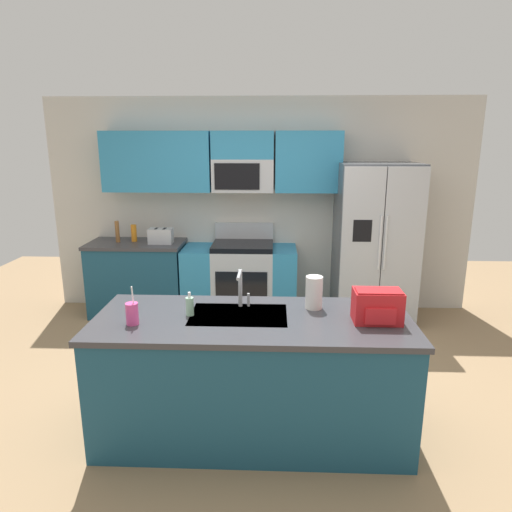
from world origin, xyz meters
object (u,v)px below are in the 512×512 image
object	(u,v)px
toaster	(161,236)
pepper_mill	(117,232)
bottle_orange	(134,233)
sink_faucet	(241,286)
soap_dispenser	(190,306)
range_oven	(240,280)
drink_cup_pink	(132,313)
refrigerator	(375,244)
paper_towel_roll	(314,292)
backpack	(377,305)

from	to	relation	value
toaster	pepper_mill	world-z (taller)	pepper_mill
bottle_orange	sink_faucet	world-z (taller)	sink_faucet
sink_faucet	soap_dispenser	bearing A→B (deg)	-154.45
range_oven	soap_dispenser	xyz separation A→B (m)	(-0.18, -2.32, 0.53)
range_oven	drink_cup_pink	bearing A→B (deg)	-102.01
sink_faucet	range_oven	bearing A→B (deg)	94.56
sink_faucet	soap_dispenser	xyz separation A→B (m)	(-0.35, -0.17, -0.10)
refrigerator	drink_cup_pink	xyz separation A→B (m)	(-2.12, -2.42, 0.05)
sink_faucet	paper_towel_roll	world-z (taller)	sink_faucet
range_oven	drink_cup_pink	distance (m)	2.60
sink_faucet	paper_towel_roll	bearing A→B (deg)	1.18
refrigerator	paper_towel_roll	size ratio (longest dim) A/B	7.71
soap_dispenser	drink_cup_pink	bearing A→B (deg)	-153.74
refrigerator	sink_faucet	size ratio (longest dim) A/B	6.56
toaster	bottle_orange	xyz separation A→B (m)	(-0.35, 0.10, 0.01)
refrigerator	sink_faucet	world-z (taller)	refrigerator
soap_dispenser	backpack	size ratio (longest dim) A/B	0.53
refrigerator	sink_faucet	distance (m)	2.52
range_oven	drink_cup_pink	size ratio (longest dim) A/B	5.07
drink_cup_pink	soap_dispenser	xyz separation A→B (m)	(0.35, 0.17, -0.01)
paper_towel_roll	bottle_orange	bearing A→B (deg)	132.35
toaster	sink_faucet	world-z (taller)	sink_faucet
bottle_orange	backpack	bearing A→B (deg)	-45.40
soap_dispenser	pepper_mill	bearing A→B (deg)	119.32
toaster	drink_cup_pink	size ratio (longest dim) A/B	1.04
refrigerator	pepper_mill	xyz separation A→B (m)	(-3.06, 0.07, 0.10)
soap_dispenser	paper_towel_roll	xyz separation A→B (m)	(0.88, 0.18, 0.05)
refrigerator	sink_faucet	xyz separation A→B (m)	(-1.42, -2.08, 0.14)
refrigerator	paper_towel_roll	xyz separation A→B (m)	(-0.88, -2.07, 0.09)
toaster	paper_towel_roll	size ratio (longest dim) A/B	1.17
range_oven	refrigerator	size ratio (longest dim) A/B	0.74
bottle_orange	drink_cup_pink	bearing A→B (deg)	-73.32
bottle_orange	backpack	size ratio (longest dim) A/B	0.64
pepper_mill	sink_faucet	xyz separation A→B (m)	(1.65, -2.15, 0.04)
range_oven	backpack	world-z (taller)	backpack
soap_dispenser	paper_towel_roll	size ratio (longest dim) A/B	0.71
range_oven	paper_towel_roll	bearing A→B (deg)	-71.75
bottle_orange	soap_dispenser	bearing A→B (deg)	-64.76
paper_towel_roll	backpack	bearing A→B (deg)	-31.16
refrigerator	bottle_orange	distance (m)	2.88
refrigerator	soap_dispenser	size ratio (longest dim) A/B	10.88
range_oven	toaster	distance (m)	1.09
soap_dispenser	backpack	distance (m)	1.29
backpack	pepper_mill	bearing A→B (deg)	137.35
toaster	drink_cup_pink	world-z (taller)	drink_cup_pink
pepper_mill	bottle_orange	bearing A→B (deg)	16.52
refrigerator	backpack	xyz separation A→B (m)	(-0.48, -2.31, 0.09)
sink_faucet	refrigerator	bearing A→B (deg)	55.74
drink_cup_pink	backpack	distance (m)	1.64
range_oven	sink_faucet	size ratio (longest dim) A/B	4.82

